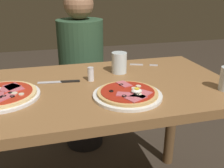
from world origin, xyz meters
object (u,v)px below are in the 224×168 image
Objects in this scene: pizza_foreground at (128,94)px; water_glass_near at (119,64)px; pizza_across_left at (2,95)px; knife at (62,82)px; salt_shaker at (90,74)px; fork at (141,65)px; diner_person at (82,78)px; dining_table at (94,111)px.

pizza_foreground is 0.31m from water_glass_near.
knife is (0.25, 0.12, -0.01)m from pizza_across_left.
salt_shaker reaches higher than pizza_foreground.
fork is (0.71, 0.27, -0.01)m from pizza_across_left.
pizza_foreground is 0.34m from knife.
pizza_across_left is at bearing -154.83° from knife.
salt_shaker is (0.38, 0.10, 0.02)m from pizza_across_left.
knife is 0.17× the size of diner_person.
water_glass_near is (0.16, 0.14, 0.17)m from dining_table.
salt_shaker is (0.13, -0.01, 0.03)m from knife.
water_glass_near is 0.19m from fork.
knife is at bearing -167.39° from water_glass_near.
salt_shaker is at bearing -152.20° from fork.
diner_person reaches higher than pizza_foreground.
dining_table is 0.20m from knife.
pizza_across_left is 2.81× the size of water_glass_near.
salt_shaker is (-0.33, -0.17, 0.03)m from fork.
salt_shaker reaches higher than knife.
water_glass_near reaches higher than pizza_across_left.
water_glass_near is 0.19m from salt_shaker.
knife is at bearing 73.93° from diner_person.
diner_person reaches higher than fork.
water_glass_near is at bearing 25.70° from salt_shaker.
pizza_foreground is at bearing -43.42° from knife.
water_glass_near is at bearing 41.13° from dining_table.
pizza_foreground reaches higher than fork.
pizza_foreground is 0.88m from diner_person.
pizza_foreground is at bearing 94.72° from diner_person.
fork is 0.58m from diner_person.
dining_table is at bearing -144.00° from fork.
diner_person reaches higher than salt_shaker.
knife is at bearing 136.58° from pizza_foreground.
knife reaches higher than dining_table.
diner_person is (0.05, 0.63, -0.24)m from salt_shaker.
salt_shaker is 0.06× the size of diner_person.
pizza_across_left is 1.53× the size of knife.
pizza_across_left is at bearing -174.10° from dining_table.
pizza_across_left is 0.87m from diner_person.
pizza_foreground is 2.66× the size of water_glass_near.
dining_table is 0.24m from pizza_foreground.
pizza_foreground is 0.95× the size of pizza_across_left.
pizza_foreground is (0.11, -0.16, 0.14)m from dining_table.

